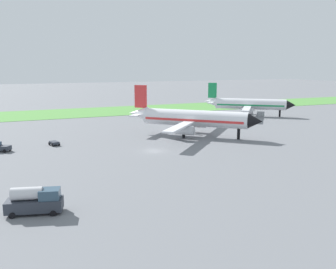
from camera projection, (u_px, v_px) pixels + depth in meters
ground_plane at (154, 151)px, 76.45m from camera, size 600.00×600.00×0.00m
grass_taxiway_strip at (88, 112)px, 138.44m from camera, size 360.00×28.00×0.08m
airplane_midfield_jet at (192, 118)px, 91.60m from camera, size 27.98×27.42×12.33m
airplane_parked_jet_far at (248, 104)px, 128.23m from camera, size 26.75×26.28×11.23m
baggage_cart_near_gate at (54, 143)px, 81.59m from camera, size 2.34×2.77×0.90m
fuel_truck_midfield at (35, 201)px, 44.09m from camera, size 6.90×3.98×3.29m
pushback_tug_by_runway at (1, 147)px, 75.79m from camera, size 3.99×3.51×1.95m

